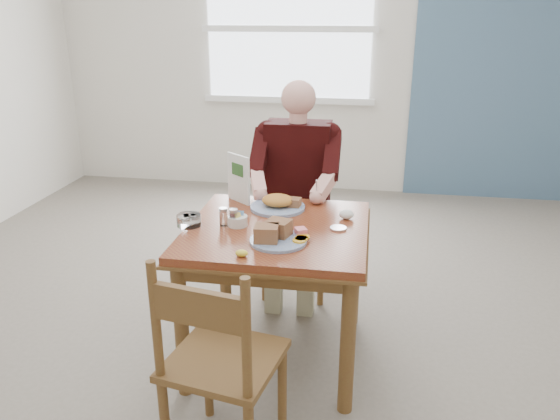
% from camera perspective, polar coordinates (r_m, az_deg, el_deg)
% --- Properties ---
extents(floor, '(6.00, 6.00, 0.00)m').
position_cam_1_polar(floor, '(3.10, -0.29, -14.72)').
color(floor, '#675F54').
rests_on(floor, ground).
extents(wall_back, '(5.50, 0.00, 5.50)m').
position_cam_1_polar(wall_back, '(5.53, 5.21, 16.26)').
color(wall_back, silver).
rests_on(wall_back, ground).
extents(accent_panel, '(1.60, 0.02, 2.80)m').
position_cam_1_polar(accent_panel, '(5.62, 22.28, 14.97)').
color(accent_panel, '#466683').
rests_on(accent_panel, ground).
extents(lemon_wedge, '(0.07, 0.05, 0.03)m').
position_cam_1_polar(lemon_wedge, '(2.42, -4.03, -4.52)').
color(lemon_wedge, yellow).
rests_on(lemon_wedge, table).
extents(napkin, '(0.08, 0.07, 0.05)m').
position_cam_1_polar(napkin, '(2.85, 6.96, -0.47)').
color(napkin, white).
rests_on(napkin, table).
extents(metal_dish, '(0.09, 0.09, 0.01)m').
position_cam_1_polar(metal_dish, '(2.72, 6.11, -1.91)').
color(metal_dish, silver).
rests_on(metal_dish, table).
extents(window, '(1.72, 0.04, 1.42)m').
position_cam_1_polar(window, '(5.54, 0.90, 18.41)').
color(window, white).
rests_on(window, wall_back).
extents(table, '(0.92, 0.92, 0.75)m').
position_cam_1_polar(table, '(2.78, -0.32, -3.88)').
color(table, brown).
rests_on(table, ground).
extents(chair_far, '(0.42, 0.42, 0.95)m').
position_cam_1_polar(chair_far, '(3.57, 1.88, -1.07)').
color(chair_far, brown).
rests_on(chair_far, ground).
extents(chair_near, '(0.49, 0.49, 0.95)m').
position_cam_1_polar(chair_near, '(2.22, -6.40, -15.68)').
color(chair_near, brown).
rests_on(chair_near, ground).
extents(diner, '(0.53, 0.56, 1.39)m').
position_cam_1_polar(diner, '(3.38, 1.74, 3.64)').
color(diner, '#9A9574').
rests_on(diner, chair_far).
extents(near_plate, '(0.29, 0.28, 0.09)m').
position_cam_1_polar(near_plate, '(2.56, -0.37, -2.60)').
color(near_plate, white).
rests_on(near_plate, table).
extents(far_plate, '(0.34, 0.34, 0.08)m').
position_cam_1_polar(far_plate, '(2.97, -0.12, 0.69)').
color(far_plate, white).
rests_on(far_plate, table).
extents(caddy, '(0.13, 0.13, 0.07)m').
position_cam_1_polar(caddy, '(2.75, -4.46, -1.12)').
color(caddy, white).
rests_on(caddy, table).
extents(shakers, '(0.10, 0.06, 0.09)m').
position_cam_1_polar(shakers, '(2.74, -5.40, -0.75)').
color(shakers, white).
rests_on(shakers, table).
extents(creamer, '(0.15, 0.15, 0.06)m').
position_cam_1_polar(creamer, '(2.78, -9.50, -1.03)').
color(creamer, white).
rests_on(creamer, table).
extents(menu, '(0.15, 0.13, 0.27)m').
position_cam_1_polar(menu, '(3.06, -4.35, 3.33)').
color(menu, white).
rests_on(menu, table).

